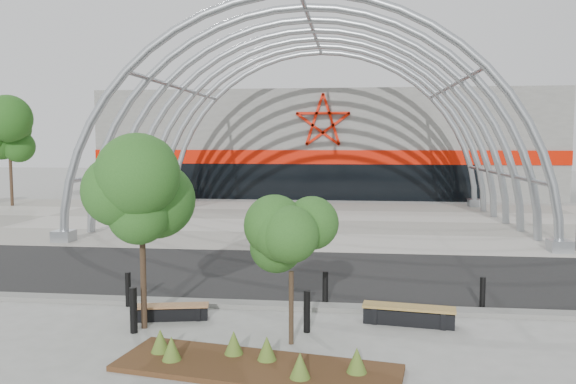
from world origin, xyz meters
name	(u,v)px	position (x,y,z in m)	size (l,w,h in m)	color
ground	(271,305)	(0.00, 0.00, 0.00)	(140.00, 140.00, 0.00)	gray
road	(286,273)	(0.00, 3.50, 0.01)	(140.00, 7.00, 0.02)	black
forecourt	(312,220)	(0.00, 15.50, 0.02)	(60.00, 17.00, 0.04)	gray
kerb	(269,305)	(0.00, -0.25, 0.06)	(60.00, 0.50, 0.12)	slate
arena_building	(327,144)	(0.00, 33.45, 3.99)	(34.00, 15.24, 8.00)	slate
vault_canopy	(312,221)	(0.00, 15.50, 0.02)	(20.80, 15.80, 20.36)	#9EA4A9
planting_bed	(253,363)	(0.27, -4.15, 0.13)	(5.54, 2.51, 0.56)	#3E2715
street_tree_0	(141,198)	(-2.62, -2.12, 3.00)	(1.83, 1.83, 4.18)	black
street_tree_1	(291,241)	(0.84, -2.74, 2.19)	(1.29, 1.29, 3.05)	black
bench_0	(171,312)	(-2.19, -1.48, 0.18)	(1.81, 0.73, 0.37)	black
bench_1	(409,316)	(3.42, -1.20, 0.22)	(2.17, 0.76, 0.45)	black
bollard_0	(128,289)	(-3.65, -0.53, 0.45)	(0.14, 0.14, 0.90)	black
bollard_1	(134,310)	(-2.73, -2.46, 0.52)	(0.16, 0.16, 1.03)	black
bollard_2	(325,289)	(1.42, 0.07, 0.45)	(0.14, 0.14, 0.91)	black
bollard_3	(307,311)	(1.11, -1.98, 0.47)	(0.15, 0.15, 0.95)	black
bollard_4	(482,294)	(5.38, 0.13, 0.43)	(0.14, 0.14, 0.85)	black
bg_tree_0	(9,135)	(-20.00, 20.00, 4.64)	(3.00, 3.00, 6.45)	#302116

